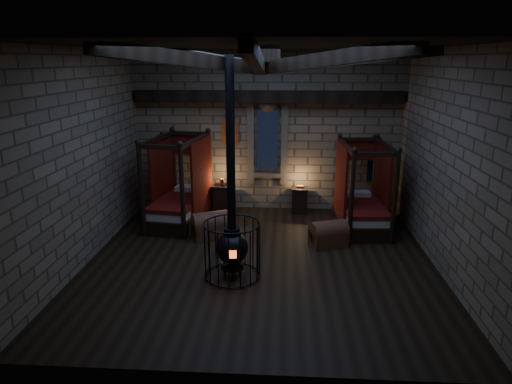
# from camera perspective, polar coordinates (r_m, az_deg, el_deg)

# --- Properties ---
(room) EXTENTS (7.02, 7.02, 4.29)m
(room) POSITION_cam_1_polar(r_m,az_deg,el_deg) (8.66, 0.64, 14.74)
(room) COLOR black
(room) RESTS_ON ground
(bed_left) EXTENTS (1.38, 2.21, 2.17)m
(bed_left) POSITION_cam_1_polar(r_m,az_deg,el_deg) (11.60, -9.46, -1.20)
(bed_left) COLOR black
(bed_left) RESTS_ON ground
(bed_right) EXTENTS (1.15, 2.04, 2.08)m
(bed_right) POSITION_cam_1_polar(r_m,az_deg,el_deg) (11.39, 13.07, -1.85)
(bed_right) COLOR black
(bed_right) RESTS_ON ground
(trunk_left) EXTENTS (0.99, 0.83, 0.62)m
(trunk_left) POSITION_cam_1_polar(r_m,az_deg,el_deg) (10.60, -5.62, -4.23)
(trunk_left) COLOR brown
(trunk_left) RESTS_ON ground
(trunk_right) EXTENTS (0.91, 0.75, 0.58)m
(trunk_right) POSITION_cam_1_polar(r_m,az_deg,el_deg) (10.24, 9.05, -5.24)
(trunk_right) COLOR brown
(trunk_right) RESTS_ON ground
(nightstand_left) EXTENTS (0.50, 0.48, 0.94)m
(nightstand_left) POSITION_cam_1_polar(r_m,az_deg,el_deg) (12.21, -4.24, -0.81)
(nightstand_left) COLOR black
(nightstand_left) RESTS_ON ground
(nightstand_right) EXTENTS (0.46, 0.44, 0.75)m
(nightstand_right) POSITION_cam_1_polar(r_m,az_deg,el_deg) (12.24, 5.47, -1.01)
(nightstand_right) COLOR black
(nightstand_right) RESTS_ON ground
(stove) EXTENTS (1.06, 1.06, 4.05)m
(stove) POSITION_cam_1_polar(r_m,az_deg,el_deg) (8.55, -3.01, -6.68)
(stove) COLOR black
(stove) RESTS_ON ground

